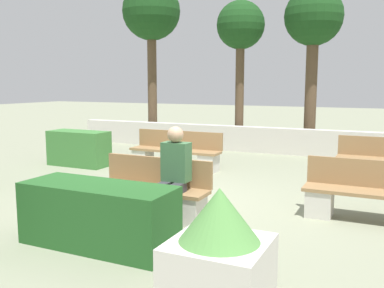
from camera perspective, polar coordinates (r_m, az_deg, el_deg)
The scene contains 12 objects.
ground_plane at distance 6.95m, azimuth -1.63°, elevation -7.90°, with size 60.00×60.00×0.00m, color gray.
perimeter_wall at distance 12.00m, azimuth 10.45°, elevation 0.48°, with size 12.40×0.30×0.71m.
bench_front at distance 6.24m, azimuth -5.43°, elevation -6.77°, with size 1.73×0.48×0.84m.
bench_left_side at distance 6.49m, azimuth 23.10°, elevation -6.76°, with size 1.90×0.48×0.84m.
bench_back at distance 9.68m, azimuth -2.22°, elevation -1.32°, with size 2.13×0.49×0.84m.
person_seated_man at distance 5.84m, azimuth -2.67°, elevation -3.57°, with size 0.38×0.63×1.33m.
hedge_block_near_left at distance 5.23m, azimuth -12.38°, elevation -9.27°, with size 1.87×0.70×0.75m.
hedge_block_near_right at distance 10.35m, azimuth -14.85°, elevation -0.56°, with size 1.45×0.60×0.81m.
planter_corner_left at distance 3.72m, azimuth 3.63°, elevation -14.42°, with size 0.81×0.81×1.06m.
tree_leftmost at distance 14.15m, azimuth -5.44°, elevation 16.80°, with size 1.83×1.83×5.10m.
tree_center_left at distance 12.77m, azimuth 6.49°, elevation 14.88°, with size 1.38×1.38×4.27m.
tree_center_right at distance 12.56m, azimuth 15.89°, elevation 15.33°, with size 1.59×1.59×4.52m.
Camera 1 is at (3.03, -5.96, 1.91)m, focal length 40.00 mm.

